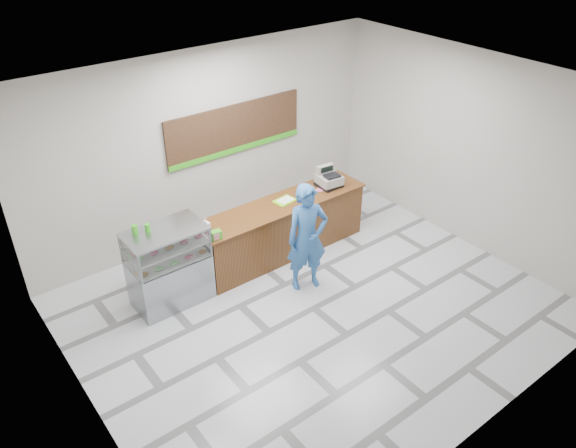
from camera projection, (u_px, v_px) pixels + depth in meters
floor at (314, 308)px, 8.90m from camera, size 7.00×7.00×0.00m
back_wall at (209, 146)px, 10.00m from camera, size 7.00×0.00×7.00m
ceiling at (321, 94)px, 7.06m from camera, size 7.00×7.00×0.00m
sales_counter at (283, 228)px, 9.96m from camera, size 3.26×0.76×1.03m
display_case at (169, 266)px, 8.73m from camera, size 1.22×0.72×1.33m
menu_board at (235, 129)px, 10.17m from camera, size 2.80×0.06×0.90m
cash_register at (329, 179)px, 10.17m from camera, size 0.44×0.45×0.37m
card_terminal at (337, 181)px, 10.34m from camera, size 0.10×0.17×0.04m
serving_tray at (285, 201)px, 9.74m from camera, size 0.39×0.31×0.02m
napkin_box at (204, 226)px, 8.93m from camera, size 0.16×0.16×0.13m
straw_cup at (206, 227)px, 8.90m from camera, size 0.08×0.08×0.12m
promo_box at (216, 235)px, 8.69m from camera, size 0.17×0.13×0.14m
donut_decal at (320, 190)px, 10.10m from camera, size 0.15×0.15×0.00m
green_cup_left at (135, 229)px, 8.27m from camera, size 0.09×0.09×0.15m
green_cup_right at (148, 228)px, 8.32m from camera, size 0.08×0.08×0.13m
customer at (307, 238)px, 8.94m from camera, size 0.79×0.64×1.86m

